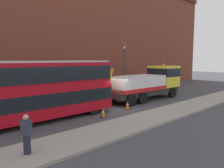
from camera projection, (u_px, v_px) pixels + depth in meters
The scene contains 9 objects.
ground_plane at pixel (112, 109), 18.21m from camera, with size 120.00×120.00×0.00m, color #424247.
near_kerb at pixel (152, 117), 15.14m from camera, with size 60.00×2.80×0.15m, color gray.
building_facade at pixel (58, 23), 23.61m from camera, with size 60.00×1.50×16.00m.
recovery_tow_truck at pixel (148, 82), 22.26m from camera, with size 10.16×2.78×3.67m.
double_decker_bus at pixel (37, 88), 14.22m from camera, with size 11.08×2.72×4.06m.
pedestrian_onlooker at pixel (27, 135), 9.06m from camera, with size 0.42×0.48×1.71m.
traffic_cone_near_bus at pixel (103, 113), 15.43m from camera, with size 0.36×0.36×0.72m.
traffic_cone_midway at pixel (127, 105), 17.94m from camera, with size 0.36×0.36×0.72m.
street_lamp at pixel (124, 65), 28.06m from camera, with size 0.36×0.36×5.83m.
Camera 1 is at (-12.11, -13.12, 4.15)m, focal length 34.47 mm.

